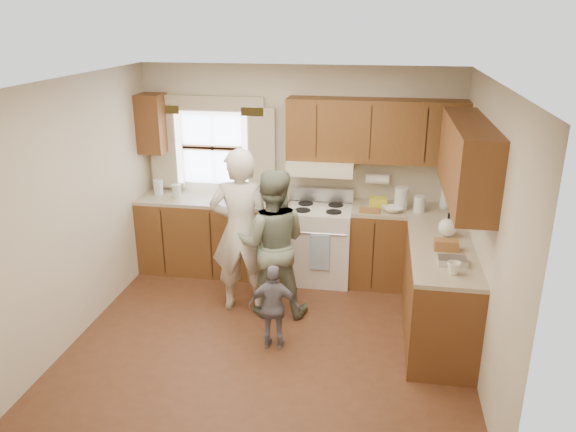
% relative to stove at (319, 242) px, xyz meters
% --- Properties ---
extents(room, '(3.80, 3.80, 3.80)m').
position_rel_stove_xyz_m(room, '(-0.30, -1.44, 0.78)').
color(room, '#4E2C18').
rests_on(room, ground).
extents(kitchen_fixtures, '(3.80, 2.25, 2.15)m').
position_rel_stove_xyz_m(kitchen_fixtures, '(0.31, -0.36, 0.37)').
color(kitchen_fixtures, '#4B2A10').
rests_on(kitchen_fixtures, ground).
extents(stove, '(0.76, 0.67, 1.07)m').
position_rel_stove_xyz_m(stove, '(0.00, 0.00, 0.00)').
color(stove, silver).
rests_on(stove, ground).
extents(woman_left, '(0.69, 0.49, 1.78)m').
position_rel_stove_xyz_m(woman_left, '(-0.73, -0.87, 0.43)').
color(woman_left, beige).
rests_on(woman_left, ground).
extents(woman_right, '(0.84, 0.69, 1.59)m').
position_rel_stove_xyz_m(woman_right, '(-0.39, -0.91, 0.33)').
color(woman_right, '#28452B').
rests_on(woman_right, ground).
extents(child, '(0.50, 0.22, 0.85)m').
position_rel_stove_xyz_m(child, '(-0.24, -1.58, -0.04)').
color(child, slate).
rests_on(child, ground).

